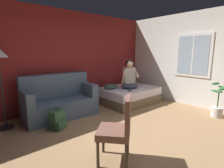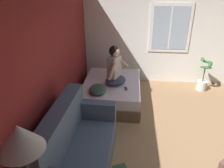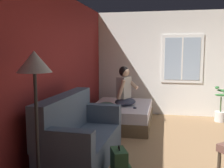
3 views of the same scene
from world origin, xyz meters
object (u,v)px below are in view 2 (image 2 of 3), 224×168
potted_plant (203,79)px  floor_lamp (23,154)px  couch (77,150)px  bed (112,91)px  cell_phone (126,89)px  throw_pillow (98,89)px  person_seated (115,69)px

potted_plant → floor_lamp: bearing=147.1°
couch → potted_plant: couch is taller
bed → cell_phone: (-0.31, -0.33, 0.25)m
couch → floor_lamp: floor_lamp is taller
throw_pillow → bed: bearing=-25.0°
throw_pillow → potted_plant: (1.29, -2.52, -0.25)m
person_seated → cell_phone: 0.51m
potted_plant → couch: bearing=138.3°
cell_phone → couch: bearing=62.8°
floor_lamp → potted_plant: size_ratio=2.00×
bed → throw_pillow: size_ratio=3.61×
floor_lamp → couch: bearing=-2.8°
couch → cell_phone: size_ratio=12.02×
cell_phone → potted_plant: potted_plant is taller
cell_phone → person_seated: bearing=-52.6°
floor_lamp → person_seated: bearing=-7.7°
person_seated → cell_phone: person_seated is taller
bed → couch: bearing=171.7°
couch → potted_plant: bearing=-41.7°
person_seated → potted_plant: bearing=-69.5°
person_seated → floor_lamp: floor_lamp is taller
potted_plant → throw_pillow: bearing=117.1°
cell_phone → floor_lamp: floor_lamp is taller
person_seated → throw_pillow: person_seated is taller
bed → floor_lamp: (-3.31, 0.37, 1.19)m
cell_phone → floor_lamp: (-3.00, 0.70, 0.94)m
cell_phone → throw_pillow: bearing=12.4°
floor_lamp → potted_plant: (4.08, -2.65, -1.13)m
person_seated → cell_phone: (-0.26, -0.26, -0.35)m
cell_phone → floor_lamp: 3.22m
bed → floor_lamp: bearing=173.7°
couch → throw_pillow: couch is taller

